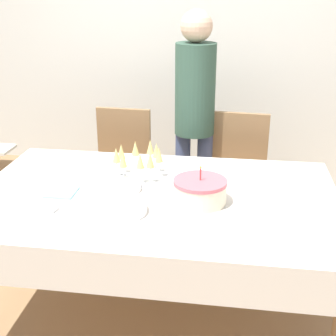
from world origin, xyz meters
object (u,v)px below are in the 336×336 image
Objects in this scene: person_standing at (195,107)px; champagne_tray at (139,162)px; dining_chair_far_right at (237,176)px; plate_stack_dessert at (121,187)px; dining_chair_far_left at (121,170)px; plate_stack_main at (119,208)px; birthday_cake at (200,191)px.

champagne_tray is at bearing -106.43° from person_standing.
person_standing reaches higher than champagne_tray.
champagne_tray is 0.84m from person_standing.
dining_chair_far_right is 4.38× the size of plate_stack_dessert.
plate_stack_dessert is (0.22, -0.88, 0.27)m from dining_chair_far_left.
dining_chair_far_right reaches higher than plate_stack_main.
dining_chair_far_right reaches higher than plate_stack_dessert.
dining_chair_far_left is 0.82m from champagne_tray.
dining_chair_far_right is 0.57m from person_standing.
champagne_tray is 1.31× the size of plate_stack_main.
person_standing is at bearing 96.85° from birthday_cake.
birthday_cake is at bearing -37.53° from champagne_tray.
dining_chair_far_right is at bearing 55.04° from plate_stack_dessert.
dining_chair_far_right is 1.04m from birthday_cake.
dining_chair_far_right is 1.11m from plate_stack_dessert.
plate_stack_main is 1.25× the size of plate_stack_dessert.
plate_stack_main reaches higher than plate_stack_dessert.
dining_chair_far_right is at bearing 63.64° from plate_stack_main.
dining_chair_far_right is 3.56× the size of birthday_cake.
birthday_cake is (-0.19, -0.97, 0.31)m from dining_chair_far_right.
person_standing reaches higher than plate_stack_dessert.
dining_chair_far_left reaches higher than plate_stack_dessert.
dining_chair_far_right is 1.30m from plate_stack_main.
dining_chair_far_right reaches higher than champagne_tray.
plate_stack_dessert is (-0.43, 0.09, -0.04)m from birthday_cake.
person_standing is (-0.32, 0.10, 0.47)m from dining_chair_far_right.
plate_stack_dessert is at bearing -75.73° from dining_chair_far_left.
champagne_tray is 0.22× the size of person_standing.
dining_chair_far_right is at bearing 79.09° from birthday_cake.
dining_chair_far_left reaches higher than champagne_tray.
plate_stack_dessert is (-0.06, -0.19, -0.07)m from champagne_tray.
dining_chair_far_left and dining_chair_far_right have the same top height.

